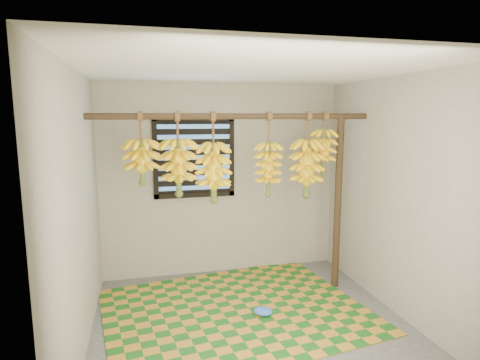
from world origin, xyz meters
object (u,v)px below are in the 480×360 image
object	(u,v)px
plastic_bag	(263,311)
banana_bunch_e	(307,168)
support_post	(338,204)
banana_bunch_f	(324,151)
woven_mat	(236,311)
banana_bunch_a	(142,162)
banana_bunch_b	(178,168)
banana_bunch_d	(268,169)
banana_bunch_c	(214,172)

from	to	relation	value
plastic_bag	banana_bunch_e	size ratio (longest dim) A/B	0.21
support_post	banana_bunch_f	bearing A→B (deg)	-180.00
support_post	woven_mat	distance (m)	1.66
plastic_bag	banana_bunch_f	distance (m)	1.84
banana_bunch_a	banana_bunch_f	bearing A→B (deg)	-0.00
banana_bunch_b	banana_bunch_e	distance (m)	1.42
woven_mat	banana_bunch_e	size ratio (longest dim) A/B	2.75
support_post	woven_mat	world-z (taller)	support_post
banana_bunch_a	banana_bunch_d	xyz separation A→B (m)	(1.33, -0.00, -0.12)
plastic_bag	banana_bunch_e	bearing A→B (deg)	37.19
woven_mat	banana_bunch_c	world-z (taller)	banana_bunch_c
banana_bunch_c	banana_bunch_f	xyz separation A→B (m)	(1.25, -0.00, 0.19)
support_post	plastic_bag	world-z (taller)	support_post
banana_bunch_e	support_post	bearing A→B (deg)	0.00
woven_mat	banana_bunch_a	world-z (taller)	banana_bunch_a
banana_bunch_c	banana_bunch_f	bearing A→B (deg)	-0.00
support_post	banana_bunch_d	bearing A→B (deg)	180.00
banana_bunch_b	plastic_bag	bearing A→B (deg)	-32.68
woven_mat	banana_bunch_e	xyz separation A→B (m)	(0.90, 0.33, 1.42)
woven_mat	banana_bunch_b	xyz separation A→B (m)	(-0.52, 0.33, 1.47)
support_post	banana_bunch_c	size ratio (longest dim) A/B	2.12
plastic_bag	banana_bunch_f	bearing A→B (deg)	30.19
banana_bunch_a	banana_bunch_c	xyz separation A→B (m)	(0.73, 0.00, -0.13)
woven_mat	banana_bunch_f	distance (m)	1.97
support_post	banana_bunch_f	xyz separation A→B (m)	(-0.20, -0.00, 0.61)
woven_mat	banana_bunch_d	bearing A→B (deg)	36.22
support_post	banana_bunch_e	distance (m)	0.58
plastic_bag	banana_bunch_e	xyz separation A→B (m)	(0.65, 0.49, 1.38)
banana_bunch_b	banana_bunch_d	bearing A→B (deg)	0.00
woven_mat	banana_bunch_a	distance (m)	1.81
banana_bunch_d	banana_bunch_f	distance (m)	0.67
woven_mat	banana_bunch_b	bearing A→B (deg)	148.07
woven_mat	banana_bunch_a	xyz separation A→B (m)	(-0.89, 0.33, 1.54)
banana_bunch_c	banana_bunch_e	world-z (taller)	same
plastic_bag	banana_bunch_c	distance (m)	1.51
support_post	plastic_bag	size ratio (longest dim) A/B	9.97
woven_mat	banana_bunch_d	xyz separation A→B (m)	(0.45, 0.33, 1.43)
woven_mat	banana_bunch_c	bearing A→B (deg)	115.80
banana_bunch_b	banana_bunch_f	size ratio (longest dim) A/B	1.25
banana_bunch_c	banana_bunch_e	size ratio (longest dim) A/B	1.00
banana_bunch_a	banana_bunch_b	bearing A→B (deg)	-0.00
support_post	woven_mat	xyz separation A→B (m)	(-1.29, -0.33, -0.99)
banana_bunch_c	banana_bunch_d	distance (m)	0.60
plastic_bag	banana_bunch_c	xyz separation A→B (m)	(-0.40, 0.49, 1.37)
banana_bunch_e	banana_bunch_f	bearing A→B (deg)	-0.00
banana_bunch_b	banana_bunch_a	bearing A→B (deg)	180.00
banana_bunch_c	banana_bunch_b	bearing A→B (deg)	-180.00
banana_bunch_a	banana_bunch_d	bearing A→B (deg)	-0.00
banana_bunch_c	banana_bunch_e	xyz separation A→B (m)	(1.05, -0.00, 0.01)
banana_bunch_a	banana_bunch_d	world-z (taller)	same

